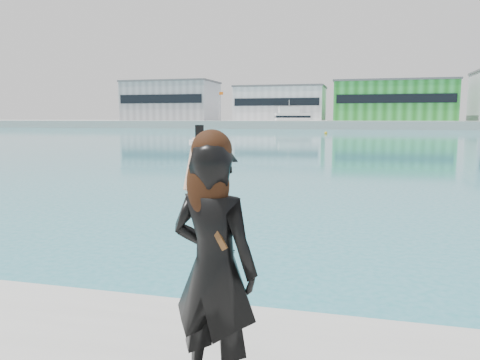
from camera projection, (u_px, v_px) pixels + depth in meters
The scene contains 9 objects.
far_quay at pixel (361, 124), 128.33m from camera, with size 320.00×40.00×2.00m, color #9E9E99.
warehouse_grey_left at pixel (171, 101), 139.26m from camera, with size 26.52×16.36×11.50m.
warehouse_white at pixel (281, 103), 131.14m from camera, with size 24.48×15.35×9.50m.
warehouse_green at pixel (393, 101), 123.57m from camera, with size 30.60×16.36×10.50m.
flagpole_left at pixel (219, 104), 128.45m from camera, with size 1.28×0.16×8.00m.
flagpole_right at pixel (455, 102), 113.44m from camera, with size 1.28×0.16×8.00m.
motor_yacht at pixel (294, 121), 120.15m from camera, with size 16.15×8.63×7.27m.
buoy_far at pixel (326, 134), 79.82m from camera, with size 0.50×0.50×0.50m, color #E1A50B.
woman at pixel (214, 261), 3.17m from camera, with size 0.72×0.55×1.85m.
Camera 1 is at (0.42, -3.44, 2.70)m, focal length 35.00 mm.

